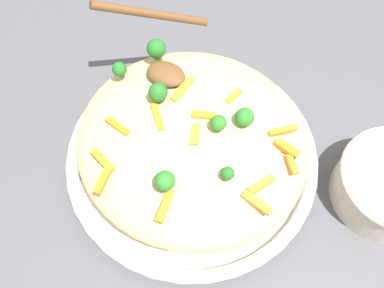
% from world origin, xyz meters
% --- Properties ---
extents(ground_plane, '(2.40, 2.40, 0.00)m').
position_xyz_m(ground_plane, '(0.00, 0.00, 0.00)').
color(ground_plane, '#4C4C51').
extents(serving_bowl, '(0.36, 0.36, 0.04)m').
position_xyz_m(serving_bowl, '(0.00, 0.00, 0.02)').
color(serving_bowl, white).
rests_on(serving_bowl, ground_plane).
extents(pasta_mound, '(0.32, 0.30, 0.07)m').
position_xyz_m(pasta_mound, '(0.00, 0.00, 0.07)').
color(pasta_mound, '#D1BA7A').
rests_on(pasta_mound, serving_bowl).
extents(carrot_piece_0, '(0.03, 0.04, 0.01)m').
position_xyz_m(carrot_piece_0, '(-0.11, 0.03, 0.10)').
color(carrot_piece_0, orange).
rests_on(carrot_piece_0, pasta_mound).
extents(carrot_piece_1, '(0.02, 0.03, 0.01)m').
position_xyz_m(carrot_piece_1, '(-0.01, 0.01, 0.11)').
color(carrot_piece_1, orange).
rests_on(carrot_piece_1, pasta_mound).
extents(carrot_piece_2, '(0.02, 0.04, 0.01)m').
position_xyz_m(carrot_piece_2, '(-0.02, 0.11, 0.10)').
color(carrot_piece_2, orange).
rests_on(carrot_piece_2, pasta_mound).
extents(carrot_piece_3, '(0.02, 0.03, 0.01)m').
position_xyz_m(carrot_piece_3, '(-0.13, -0.01, 0.10)').
color(carrot_piece_3, orange).
rests_on(carrot_piece_3, pasta_mound).
extents(carrot_piece_4, '(0.03, 0.02, 0.01)m').
position_xyz_m(carrot_piece_4, '(-0.01, -0.02, 0.11)').
color(carrot_piece_4, orange).
rests_on(carrot_piece_4, pasta_mound).
extents(carrot_piece_5, '(0.01, 0.03, 0.01)m').
position_xyz_m(carrot_piece_5, '(-0.03, -0.07, 0.11)').
color(carrot_piece_5, orange).
rests_on(carrot_piece_5, pasta_mound).
extents(carrot_piece_6, '(0.02, 0.04, 0.01)m').
position_xyz_m(carrot_piece_6, '(0.04, -0.05, 0.11)').
color(carrot_piece_6, orange).
rests_on(carrot_piece_6, pasta_mound).
extents(carrot_piece_7, '(0.04, 0.02, 0.01)m').
position_xyz_m(carrot_piece_7, '(-0.11, 0.05, 0.10)').
color(carrot_piece_7, orange).
rests_on(carrot_piece_7, pasta_mound).
extents(carrot_piece_8, '(0.01, 0.03, 0.01)m').
position_xyz_m(carrot_piece_8, '(0.06, 0.12, 0.10)').
color(carrot_piece_8, orange).
rests_on(carrot_piece_8, pasta_mound).
extents(carrot_piece_9, '(0.04, 0.02, 0.01)m').
position_xyz_m(carrot_piece_9, '(0.08, 0.09, 0.10)').
color(carrot_piece_9, orange).
rests_on(carrot_piece_9, pasta_mound).
extents(carrot_piece_10, '(0.03, 0.03, 0.01)m').
position_xyz_m(carrot_piece_10, '(-0.11, -0.05, 0.10)').
color(carrot_piece_10, orange).
rests_on(carrot_piece_10, pasta_mound).
extents(carrot_piece_11, '(0.04, 0.04, 0.01)m').
position_xyz_m(carrot_piece_11, '(0.05, 0.01, 0.11)').
color(carrot_piece_11, orange).
rests_on(carrot_piece_11, pasta_mound).
extents(carrot_piece_12, '(0.04, 0.02, 0.01)m').
position_xyz_m(carrot_piece_12, '(0.09, 0.04, 0.10)').
color(carrot_piece_12, orange).
rests_on(carrot_piece_12, pasta_mound).
extents(carrot_piece_13, '(0.03, 0.02, 0.01)m').
position_xyz_m(carrot_piece_13, '(-0.12, -0.03, 0.10)').
color(carrot_piece_13, orange).
rests_on(carrot_piece_13, pasta_mound).
extents(broccoli_floret_0, '(0.02, 0.02, 0.02)m').
position_xyz_m(broccoli_floret_0, '(0.13, -0.04, 0.11)').
color(broccoli_floret_0, '#205B1C').
rests_on(broccoli_floret_0, pasta_mound).
extents(broccoli_floret_1, '(0.03, 0.03, 0.03)m').
position_xyz_m(broccoli_floret_1, '(0.06, -0.02, 0.12)').
color(broccoli_floret_1, '#205B1C').
rests_on(broccoli_floret_1, pasta_mound).
extents(broccoli_floret_2, '(0.02, 0.02, 0.02)m').
position_xyz_m(broccoli_floret_2, '(-0.07, 0.04, 0.12)').
color(broccoli_floret_2, '#205B1C').
rests_on(broccoli_floret_2, pasta_mound).
extents(broccoli_floret_3, '(0.03, 0.03, 0.03)m').
position_xyz_m(broccoli_floret_3, '(-0.01, 0.08, 0.12)').
color(broccoli_floret_3, '#296820').
rests_on(broccoli_floret_3, pasta_mound).
extents(broccoli_floret_4, '(0.02, 0.02, 0.03)m').
position_xyz_m(broccoli_floret_4, '(-0.03, -0.01, 0.12)').
color(broccoli_floret_4, '#296820').
rests_on(broccoli_floret_4, pasta_mound).
extents(broccoli_floret_5, '(0.03, 0.03, 0.03)m').
position_xyz_m(broccoli_floret_5, '(0.10, -0.09, 0.12)').
color(broccoli_floret_5, '#205B1C').
rests_on(broccoli_floret_5, pasta_mound).
extents(broccoli_floret_6, '(0.02, 0.02, 0.03)m').
position_xyz_m(broccoli_floret_6, '(-0.06, -0.04, 0.12)').
color(broccoli_floret_6, '#296820').
rests_on(broccoli_floret_6, pasta_mound).
extents(serving_spoon, '(0.14, 0.14, 0.09)m').
position_xyz_m(serving_spoon, '(0.09, -0.08, 0.13)').
color(serving_spoon, brown).
rests_on(serving_spoon, pasta_mound).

